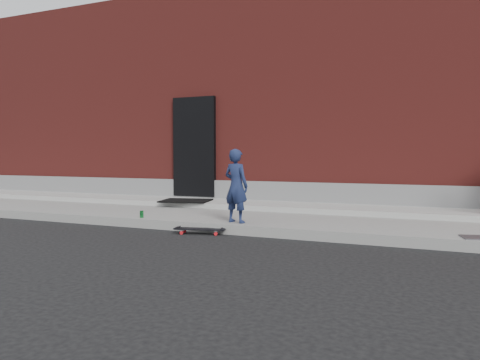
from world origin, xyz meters
The scene contains 8 objects.
ground centered at (0.00, 0.00, 0.00)m, with size 80.00×80.00×0.00m, color black.
sidewalk centered at (0.00, 1.50, 0.07)m, with size 20.00×3.00×0.15m, color slate.
apron centered at (0.00, 2.40, 0.20)m, with size 20.00×1.20×0.10m, color gray.
building centered at (0.00, 6.99, 2.50)m, with size 20.00×8.10×5.00m.
child centered at (-0.37, 0.28, 0.73)m, with size 0.42×0.28×1.16m, color #1A2449.
skateboard centered at (-0.80, -0.12, 0.07)m, with size 0.80×0.38×0.09m.
soda_can centered at (-2.07, 0.17, 0.21)m, with size 0.06×0.06×0.12m, color #197D32.
doormat centered at (-2.30, 2.05, 0.26)m, with size 0.98×0.79×0.03m, color black.
Camera 1 is at (2.60, -6.39, 1.20)m, focal length 35.00 mm.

